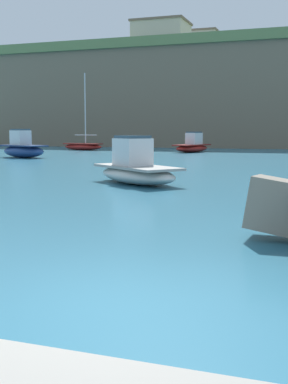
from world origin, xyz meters
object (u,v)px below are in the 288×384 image
station_building_west (163,42)px  boat_far_right (83,146)px  station_building_east (194,48)px  boat_mid_left (23,149)px  boat_mid_centre (192,146)px  boat_far_left (136,169)px  station_building_annex (161,37)px

station_building_west → boat_far_right: bearing=-89.8°
station_building_east → station_building_west: bearing=-111.9°
boat_mid_left → boat_far_right: bearing=97.4°
boat_mid_centre → station_building_east: 42.16m
station_building_west → station_building_east: size_ratio=0.83×
boat_mid_centre → boat_far_left: boat_mid_centre is taller
station_building_east → boat_mid_left: bearing=-91.3°
boat_mid_left → station_building_west: (-2.02, 43.93, 15.31)m
boat_far_left → station_building_east: size_ratio=0.59×
boat_far_left → boat_far_right: size_ratio=0.60×
station_building_west → station_building_annex: size_ratio=0.87×
station_building_west → station_building_annex: station_building_west is taller
boat_mid_centre → station_building_east: station_building_east is taller
boat_mid_left → station_building_west: bearing=92.6°
boat_mid_centre → station_building_west: 36.03m
station_building_west → station_building_annex: (1.76, -6.44, -0.41)m
boat_far_right → station_building_east: (3.07, 37.34, 15.71)m
station_building_east → boat_mid_centre: bearing=-76.5°
boat_mid_centre → boat_mid_left: bearing=-126.9°
boat_far_right → station_building_annex: station_building_annex is taller
boat_mid_left → boat_far_right: (-1.89, 14.56, -0.25)m
boat_mid_left → boat_far_right: 14.68m
boat_far_left → station_building_east: bearing=101.7°
station_building_west → station_building_east: station_building_east is taller
station_building_annex → boat_far_right: bearing=-94.1°
boat_far_right → station_building_east: bearing=85.3°
boat_mid_left → boat_mid_centre: size_ratio=0.90×
station_building_east → station_building_annex: station_building_east is taller
station_building_west → boat_far_left: bearing=-73.8°
boat_far_right → station_building_annex: size_ratio=1.04×
boat_mid_left → boat_far_left: (15.08, -15.10, -0.12)m
boat_mid_left → boat_far_left: boat_mid_left is taller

